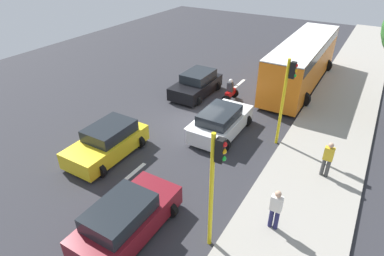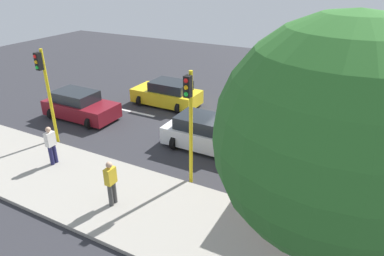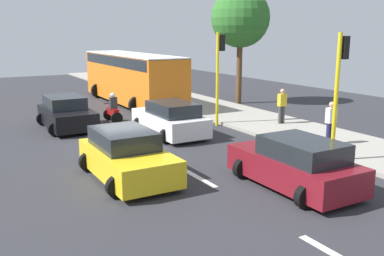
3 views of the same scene
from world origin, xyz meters
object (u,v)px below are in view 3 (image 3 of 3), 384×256
at_px(car_black, 66,114).
at_px(car_maroon, 296,164).
at_px(car_white, 170,119).
at_px(city_bus, 132,75).
at_px(traffic_light_corner, 219,66).
at_px(pedestrian_near_signal, 331,121).
at_px(motorcycle, 113,110).
at_px(pedestrian_by_tree, 282,105).
at_px(traffic_light_midblock, 339,80).
at_px(car_yellow_cab, 127,156).
at_px(street_tree_north, 240,18).

height_order(car_black, car_maroon, same).
distance_m(car_white, city_bus, 9.23).
height_order(car_white, car_maroon, same).
distance_m(car_maroon, traffic_light_corner, 9.16).
bearing_deg(car_maroon, car_white, 91.25).
relative_size(car_white, traffic_light_corner, 0.94).
xyz_separation_m(car_black, pedestrian_near_signal, (8.23, -8.72, 0.35)).
bearing_deg(city_bus, motorcycle, -121.42).
bearing_deg(pedestrian_by_tree, traffic_light_midblock, -114.32).
bearing_deg(car_yellow_cab, pedestrian_near_signal, -3.24).
xyz_separation_m(car_white, street_tree_north, (7.82, 5.70, 4.62)).
xyz_separation_m(car_yellow_cab, car_black, (0.15, 8.24, -0.00)).
bearing_deg(car_black, city_bus, 44.02).
bearing_deg(car_yellow_cab, traffic_light_corner, 37.34).
distance_m(car_white, street_tree_north, 10.72).
relative_size(city_bus, street_tree_north, 1.53).
distance_m(car_white, traffic_light_midblock, 7.66).
distance_m(car_white, traffic_light_corner, 3.77).
bearing_deg(traffic_light_corner, pedestrian_by_tree, -33.17).
bearing_deg(traffic_light_midblock, car_maroon, -158.63).
xyz_separation_m(car_maroon, city_bus, (1.64, 16.78, 1.13)).
distance_m(car_black, city_bus, 7.69).
relative_size(car_maroon, pedestrian_by_tree, 2.46).
bearing_deg(motorcycle, traffic_light_corner, -37.76).
xyz_separation_m(city_bus, street_tree_north, (6.01, -3.28, 3.48)).
bearing_deg(car_maroon, car_yellow_cab, 140.80).
bearing_deg(car_white, pedestrian_by_tree, -10.61).
relative_size(car_black, city_bus, 0.37).
bearing_deg(pedestrian_near_signal, car_yellow_cab, 176.76).
relative_size(car_black, motorcycle, 2.65).
distance_m(car_yellow_cab, pedestrian_by_tree, 9.99).
bearing_deg(car_white, motorcycle, 108.01).
xyz_separation_m(car_white, pedestrian_near_signal, (4.56, -5.02, 0.35)).
xyz_separation_m(car_black, street_tree_north, (11.48, 2.01, 4.62)).
xyz_separation_m(car_yellow_cab, pedestrian_by_tree, (9.35, 3.51, 0.35)).
bearing_deg(street_tree_north, traffic_light_corner, -133.68).
height_order(car_black, pedestrian_near_signal, pedestrian_near_signal).
bearing_deg(car_maroon, traffic_light_midblock, 21.37).
distance_m(traffic_light_midblock, street_tree_north, 13.52).
bearing_deg(city_bus, pedestrian_by_tree, -69.58).
bearing_deg(pedestrian_near_signal, traffic_light_corner, 105.65).
bearing_deg(pedestrian_by_tree, car_black, 152.78).
bearing_deg(motorcycle, city_bus, 58.58).
height_order(car_white, motorcycle, motorcycle).
distance_m(car_black, pedestrian_by_tree, 10.35).
bearing_deg(car_black, car_white, -45.25).
bearing_deg(car_white, car_maroon, -88.75).
bearing_deg(car_maroon, pedestrian_near_signal, 32.28).
relative_size(car_black, pedestrian_near_signal, 2.40).
bearing_deg(traffic_light_corner, car_black, 155.26).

